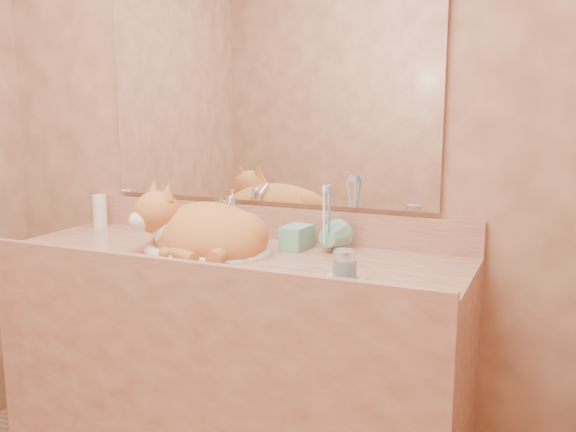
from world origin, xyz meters
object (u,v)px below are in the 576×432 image
at_px(cat, 201,230).
at_px(water_glass, 345,264).
at_px(vanity_counter, 233,369).
at_px(soap_dispenser, 288,226).
at_px(sink_basin, 207,231).
at_px(toothbrush_cup, 327,240).

xyz_separation_m(cat, water_glass, (0.57, -0.15, -0.03)).
xyz_separation_m(vanity_counter, cat, (-0.10, -0.03, 0.50)).
height_order(soap_dispenser, water_glass, soap_dispenser).
bearing_deg(sink_basin, vanity_counter, 21.01).
bearing_deg(vanity_counter, sink_basin, -166.41).
xyz_separation_m(cat, toothbrush_cup, (0.41, 0.14, -0.03)).
relative_size(toothbrush_cup, water_glass, 1.31).
bearing_deg(soap_dispenser, water_glass, -36.28).
height_order(soap_dispenser, toothbrush_cup, soap_dispenser).
relative_size(cat, toothbrush_cup, 4.19).
distance_m(vanity_counter, sink_basin, 0.50).
height_order(vanity_counter, sink_basin, sink_basin).
distance_m(cat, water_glass, 0.59).
bearing_deg(cat, vanity_counter, 36.81).
bearing_deg(toothbrush_cup, cat, -161.11).
xyz_separation_m(sink_basin, water_glass, (0.55, -0.16, -0.02)).
xyz_separation_m(sink_basin, toothbrush_cup, (0.39, 0.12, -0.02)).
xyz_separation_m(vanity_counter, water_glass, (0.47, -0.18, 0.48)).
distance_m(toothbrush_cup, water_glass, 0.33).
bearing_deg(sink_basin, toothbrush_cup, 25.07).
bearing_deg(cat, water_glass, 2.81).
distance_m(soap_dispenser, water_glass, 0.40).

